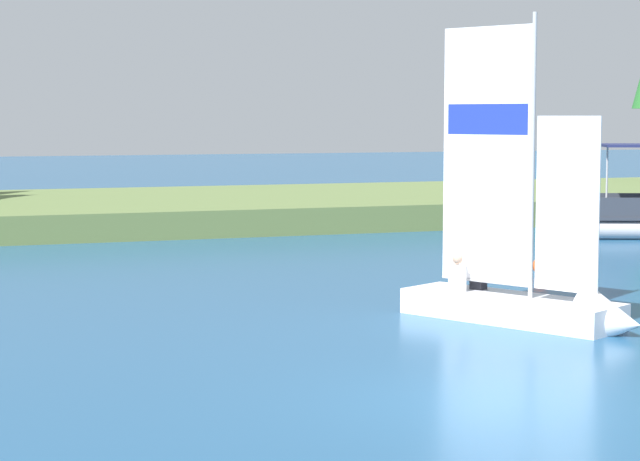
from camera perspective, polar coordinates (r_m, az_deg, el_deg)
ground_plane at (r=16.10m, az=7.91°, el=-8.18°), size 200.00×200.00×0.00m
shore_bank at (r=42.65m, az=-9.50°, el=0.94°), size 80.00×12.71×0.87m
sailboat at (r=21.93m, az=10.54°, el=-3.15°), size 3.32×4.75×6.00m
channel_buoy at (r=28.93m, az=10.58°, el=-1.69°), size 0.41×0.41×0.41m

